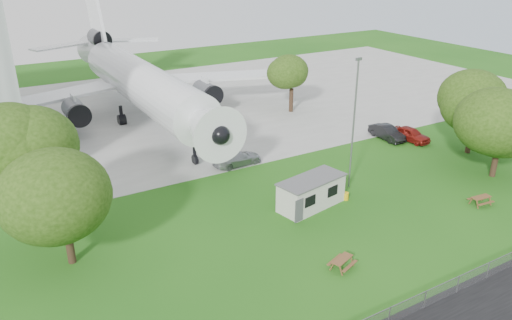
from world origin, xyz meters
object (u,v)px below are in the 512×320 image
airliner (138,79)px  picnic_east (480,204)px  site_cabin (311,192)px  picnic_west (342,268)px

airliner → picnic_east: bearing=-65.0°
airliner → site_cabin: airliner is taller
picnic_west → airliner: bearing=72.0°
airliner → picnic_east: airliner is taller
airliner → picnic_west: 39.83m
site_cabin → picnic_west: 9.30m
site_cabin → picnic_east: (12.92, -7.25, -1.31)m
picnic_west → site_cabin: bearing=47.4°
site_cabin → picnic_west: size_ratio=3.86×
airliner → picnic_west: airliner is taller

